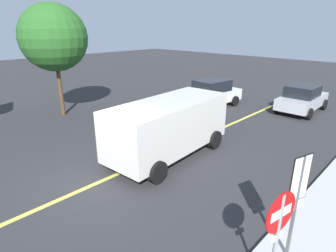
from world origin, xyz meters
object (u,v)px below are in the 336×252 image
Objects in this scene: stop_sign at (278,231)px; car_silver_behind_van at (302,98)px; tree_centre_verge at (54,38)px; speed_limit_sign at (298,190)px; white_van at (169,125)px; car_white_near_curb at (210,94)px.

car_silver_behind_van is at bearing 17.60° from stop_sign.
tree_centre_verge is (-10.16, 9.51, 3.43)m from car_silver_behind_van.
stop_sign is 13.59m from car_silver_behind_van.
speed_limit_sign reaches higher than white_van.
stop_sign is 1.23m from speed_limit_sign.
white_van is 0.89× the size of tree_centre_verge.
car_silver_behind_van is at bearing -43.12° from tree_centre_verge.
speed_limit_sign reaches higher than car_white_near_curb.
white_van is at bearing -155.96° from car_white_near_curb.
car_silver_behind_van is 5.39m from car_white_near_curb.
tree_centre_verge is at bearing 136.88° from car_silver_behind_van.
tree_centre_verge is at bearing 92.86° from white_van.
stop_sign is 0.60× the size of car_silver_behind_van.
stop_sign is 14.14m from tree_centre_verge.
car_silver_behind_van is (11.73, 3.96, -0.96)m from speed_limit_sign.
tree_centre_verge is (-7.24, 4.98, 3.39)m from car_white_near_curb.
speed_limit_sign is 5.81m from white_van.
speed_limit_sign is 13.79m from tree_centre_verge.
white_van is at bearing 60.36° from stop_sign.
car_white_near_curb is (10.01, 8.63, -0.76)m from stop_sign.
stop_sign is 0.39× the size of tree_centre_verge.
car_silver_behind_van is 14.33m from tree_centre_verge.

